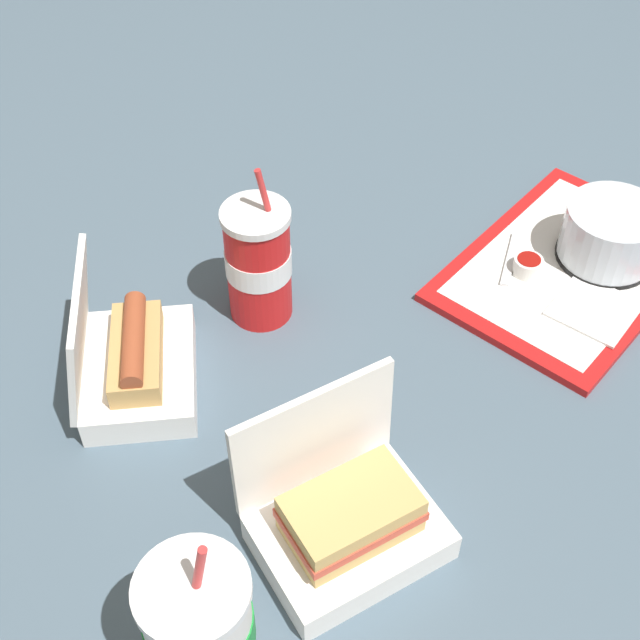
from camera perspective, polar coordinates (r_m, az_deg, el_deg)
name	(u,v)px	position (r m, az deg, el deg)	size (l,w,h in m)	color
ground_plane	(329,344)	(1.15, 0.56, -1.52)	(3.20, 3.20, 0.00)	#4C6070
food_tray	(569,269)	(1.29, 15.65, 3.18)	(0.38, 0.27, 0.01)	red
cake_container	(610,236)	(1.28, 18.06, 5.15)	(0.13, 0.13, 0.08)	black
ketchup_cup	(528,265)	(1.25, 13.16, 3.44)	(0.04, 0.04, 0.02)	white
napkin_stack	(594,309)	(1.23, 17.16, 0.68)	(0.10, 0.10, 0.00)	white
plastic_fork	(511,259)	(1.27, 12.10, 3.84)	(0.11, 0.01, 0.01)	white
clamshell_hotdog_center	(132,362)	(1.10, -11.94, -2.63)	(0.23, 0.23, 0.17)	white
clamshell_sandwich_left	(346,519)	(0.94, 1.67, -12.61)	(0.23, 0.20, 0.18)	white
soda_cup_corner	(258,263)	(1.13, -3.96, 3.67)	(0.09, 0.09, 0.23)	red
soda_cup_left	(201,632)	(0.84, -7.64, -19.18)	(0.10, 0.10, 0.24)	white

